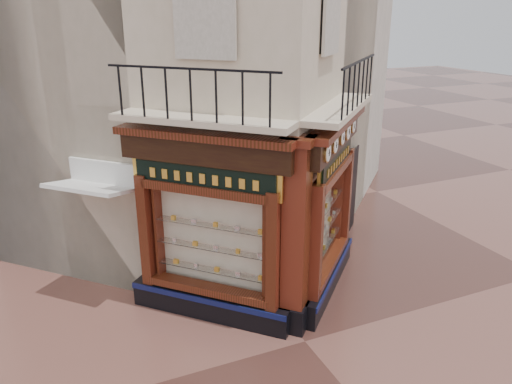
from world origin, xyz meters
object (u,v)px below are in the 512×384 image
clock_b (335,145)px  signboard_right (336,160)px  clock_c (342,137)px  clock_e (353,126)px  clock_a (327,153)px  corner_pilaster (296,241)px  signboard_left (204,178)px  awning (104,298)px  clock_d (348,132)px

clock_b → signboard_right: bearing=8.9°
clock_c → clock_e: clock_c is taller
clock_a → clock_e: bearing=0.0°
signboard_right → corner_pilaster: bearing=169.8°
clock_e → clock_b: bearing=180.0°
clock_e → signboard_left: (-3.79, -0.71, -0.52)m
corner_pilaster → awning: bearing=96.6°
corner_pilaster → signboard_left: 2.12m
clock_a → awning: 6.03m
clock_b → signboard_left: clock_b is taller
clock_d → signboard_left: clock_d is taller
awning → clock_d: bearing=-149.7°
clock_a → signboard_right: clock_a is taller
awning → clock_b: bearing=-161.9°
clock_d → clock_b: bearing=180.0°
clock_a → clock_e: clock_a is taller
clock_e → awning: size_ratio=0.20×
signboard_left → clock_b: bearing=-148.0°
clock_b → signboard_left: 2.62m
clock_d → signboard_left: bearing=139.8°
awning → signboard_right: 6.00m
clock_b → clock_e: clock_b is taller
clock_e → signboard_left: size_ratio=0.15×
clock_a → clock_b: size_ratio=1.05×
clock_c → clock_d: size_ratio=0.87×
clock_a → clock_c: 1.26m
corner_pilaster → clock_e: size_ratio=11.96×
clock_d → clock_e: clock_d is taller
corner_pilaster → clock_a: 1.78m
clock_a → signboard_left: 2.36m
clock_c → clock_e: 1.17m
corner_pilaster → clock_e: 3.34m
clock_c → awning: (-4.89, 1.79, -3.62)m
corner_pilaster → clock_c: (1.50, 0.90, 1.67)m
clock_a → clock_c: (0.89, 0.89, 0.00)m
clock_b → clock_c: 0.65m
corner_pilaster → signboard_left: corner_pilaster is taller
clock_b → clock_d: bearing=-0.0°
clock_d → awning: (-5.29, 1.39, -3.62)m
corner_pilaster → clock_d: corner_pilaster is taller
clock_a → clock_b: clock_a is taller
signboard_left → clock_e: bearing=-124.4°
clock_e → awning: 6.84m
clock_c → awning: clock_c is taller
clock_e → awning: clock_e is taller
clock_b → clock_a: bearing=-180.0°
signboard_right → clock_e: bearing=-5.7°
clock_c → signboard_right: (-0.04, 0.12, -0.52)m
clock_c → awning: bearing=114.9°
clock_b → clock_d: size_ratio=0.93×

